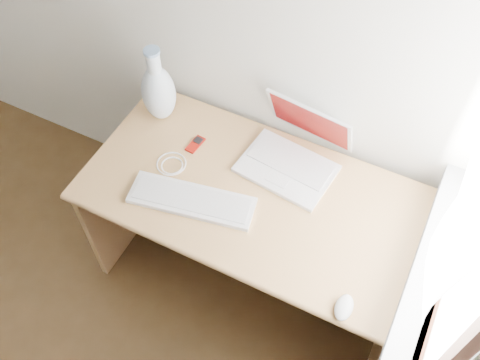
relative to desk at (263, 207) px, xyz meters
The scene contains 8 objects.
desk is the anchor object (origin of this frame).
laptop 0.29m from the desk, 65.07° to the left, with size 0.39×0.34×0.24m.
external_keyboard 0.37m from the desk, 132.26° to the right, with size 0.50×0.23×0.02m.
mouse 0.63m from the desk, 38.78° to the right, with size 0.06×0.10×0.03m, color white.
ipod 0.39m from the desk, behind, with size 0.05×0.10×0.01m.
cable_coil 0.43m from the desk, 164.51° to the right, with size 0.12×0.12×0.01m, color white.
remote 0.44m from the desk, 148.12° to the right, with size 0.03×0.08×0.01m, color white.
vase 0.64m from the desk, 168.41° to the left, with size 0.14×0.14×0.36m.
Camera 1 is at (1.49, 0.31, 2.39)m, focal length 40.00 mm.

